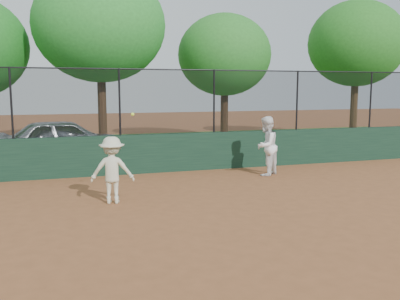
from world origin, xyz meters
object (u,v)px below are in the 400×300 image
object	(u,v)px
tree_3	(225,55)
player_second	(266,146)
tree_4	(357,44)
player_main	(112,170)
tree_2	(100,25)
parked_car	(65,140)

from	to	relation	value
tree_3	player_second	bearing A→B (deg)	-102.29
tree_3	tree_4	xyz separation A→B (m)	(6.24, -1.52, 0.57)
tree_4	player_second	bearing A→B (deg)	-140.58
player_main	tree_2	distance (m)	9.96
player_second	player_main	bearing A→B (deg)	-16.06
tree_2	tree_4	size ratio (longest dim) A/B	1.10
tree_2	tree_4	world-z (taller)	tree_2
parked_car	player_main	size ratio (longest dim) A/B	2.18
tree_4	tree_2	bearing A→B (deg)	178.01
tree_3	tree_4	bearing A→B (deg)	-13.72
player_main	parked_car	bearing A→B (deg)	97.83
parked_car	player_second	bearing A→B (deg)	-133.63
player_main	tree_2	xyz separation A→B (m)	(0.68, 8.91, 4.38)
player_second	tree_4	size ratio (longest dim) A/B	0.26
player_second	tree_2	bearing A→B (deg)	-97.21
player_main	tree_4	world-z (taller)	tree_4
player_main	tree_4	bearing A→B (deg)	33.52
player_second	tree_3	xyz separation A→B (m)	(1.77, 8.11, 3.28)
player_second	tree_4	distance (m)	11.05
tree_4	tree_3	bearing A→B (deg)	166.28
tree_2	tree_4	xyz separation A→B (m)	(12.13, -0.42, -0.42)
tree_2	tree_4	bearing A→B (deg)	-1.99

